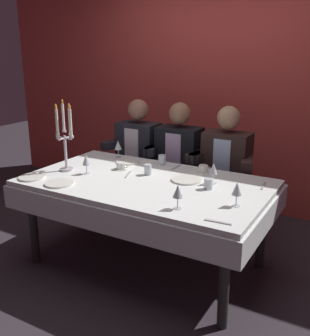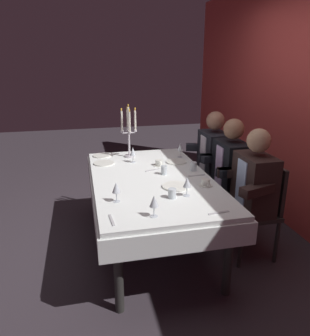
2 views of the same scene
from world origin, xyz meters
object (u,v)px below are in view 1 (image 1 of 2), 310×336
Objects in this scene: dinner_plate_2 at (128,162)px; wine_glass_3 at (237,190)px; dinner_plate_1 at (59,183)px; seated_diner_1 at (179,154)px; wine_glass_4 at (118,146)px; water_tumbler_2 at (208,184)px; wine_glass_0 at (178,192)px; seated_diner_2 at (227,160)px; water_tumbler_1 at (148,170)px; dinner_plate_3 at (32,177)px; coffee_cup_1 at (203,169)px; seated_diner_0 at (139,148)px; candelabra at (65,137)px; dinner_plate_0 at (187,180)px; dining_table at (146,195)px; water_tumbler_0 at (162,160)px; coffee_cup_0 at (121,166)px; wine_glass_2 at (86,160)px; wine_glass_1 at (213,169)px.

wine_glass_3 is at bearing -23.39° from dinner_plate_2.
seated_diner_1 is (0.38, 1.29, -0.01)m from dinner_plate_1.
water_tumbler_2 is at bearing -20.06° from wine_glass_4.
seated_diner_2 is (-0.13, 1.27, -0.12)m from wine_glass_0.
dinner_plate_3 is at bearing -144.43° from water_tumbler_1.
wine_glass_4 is 1.24× the size of coffee_cup_1.
seated_diner_2 is at bearing 0.00° from seated_diner_0.
candelabra is 1.04m from seated_diner_0.
dinner_plate_0 is at bearing -39.15° from seated_diner_0.
dinner_plate_0 is at bearing -95.75° from coffee_cup_1.
coffee_cup_1 reaches higher than dining_table.
dinner_plate_2 is at bearing 61.39° from dinner_plate_3.
coffee_cup_1 is (0.71, 0.06, 0.02)m from dinner_plate_2.
dining_table is 21.82× the size of water_tumbler_0.
seated_diner_2 reaches higher than dinner_plate_2.
water_tumbler_2 is (0.22, -0.09, 0.03)m from dinner_plate_0.
dining_table is 1.56× the size of seated_diner_2.
water_tumbler_0 reaches higher than coffee_cup_0.
water_tumbler_1 is at bearing -82.64° from water_tumbler_0.
dinner_plate_1 is at bearing -145.17° from dinner_plate_0.
seated_diner_2 is at bearing 42.84° from candelabra.
water_tumbler_2 reaches higher than dinner_plate_3.
coffee_cup_1 is at bearing 129.73° from wine_glass_3.
dinner_plate_1 is 2.73× the size of water_tumbler_2.
wine_glass_2 and wine_glass_4 have the same top height.
wine_glass_3 is 1.08m from water_tumbler_0.
dining_table is 0.77m from wine_glass_4.
water_tumbler_2 is at bearing 7.63° from candelabra.
wine_glass_3 is 2.04× the size of water_tumbler_2.
dinner_plate_0 is at bearing -19.24° from wine_glass_4.
seated_diner_1 is at bearing 134.43° from coffee_cup_1.
seated_diner_1 is at bearing 96.39° from water_tumbler_1.
wine_glass_3 is at bearing -66.91° from seated_diner_2.
wine_glass_4 is at bearing 75.36° from candelabra.
seated_diner_0 is at bearing 96.16° from wine_glass_2.
water_tumbler_2 is 0.06× the size of seated_diner_1.
wine_glass_3 is at bearing -1.93° from candelabra.
seated_diner_0 reaches higher than dinner_plate_2.
water_tumbler_0 is (0.62, 0.55, -0.24)m from candelabra.
dinner_plate_1 is at bearing -169.11° from wine_glass_3.
water_tumbler_1 is 1.10× the size of water_tumbler_2.
wine_glass_0 is 0.58m from wine_glass_1.
seated_diner_2 is at bearing 113.09° from wine_glass_3.
wine_glass_4 is (-1.05, 0.84, 0.00)m from wine_glass_0.
coffee_cup_0 is at bearing 146.46° from wine_glass_0.
wine_glass_3 is at bearing -34.19° from water_tumbler_0.
dinner_plate_2 is 0.87m from dinner_plate_3.
dinner_plate_1 is at bearing -86.06° from seated_diner_0.
water_tumbler_0 reaches higher than dinner_plate_1.
coffee_cup_1 is at bearing 32.37° from wine_glass_2.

